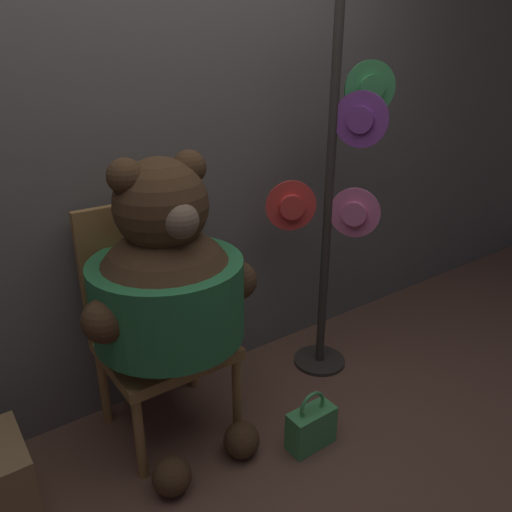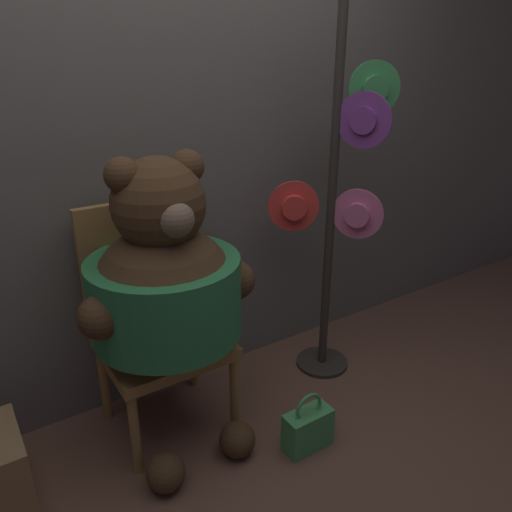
% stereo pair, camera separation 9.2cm
% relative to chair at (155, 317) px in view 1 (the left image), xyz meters
% --- Properties ---
extents(ground_plane, '(14.00, 14.00, 0.00)m').
position_rel_chair_xyz_m(ground_plane, '(0.14, -0.31, -0.53)').
color(ground_plane, brown).
extents(wall_back, '(8.00, 0.10, 2.75)m').
position_rel_chair_xyz_m(wall_back, '(0.14, 0.25, 0.85)').
color(wall_back, '#66605B').
rests_on(wall_back, ground_plane).
extents(chair, '(0.52, 0.46, 1.02)m').
position_rel_chair_xyz_m(chair, '(0.00, 0.00, 0.00)').
color(chair, '#9E703D').
rests_on(chair, ground_plane).
extents(teddy_bear, '(0.73, 0.65, 1.27)m').
position_rel_chair_xyz_m(teddy_bear, '(-0.00, -0.17, 0.20)').
color(teddy_bear, '#4C331E').
rests_on(teddy_bear, ground_plane).
extents(hat_display_rack, '(0.53, 0.38, 1.80)m').
position_rel_chair_xyz_m(hat_display_rack, '(0.90, -0.14, 0.37)').
color(hat_display_rack, '#332D28').
rests_on(hat_display_rack, ground_plane).
extents(handbag_on_ground, '(0.21, 0.10, 0.28)m').
position_rel_chair_xyz_m(handbag_on_ground, '(0.44, -0.56, -0.43)').
color(handbag_on_ground, '#479E56').
rests_on(handbag_on_ground, ground_plane).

